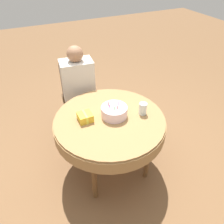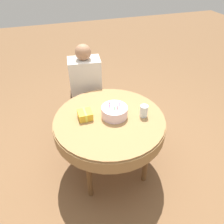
# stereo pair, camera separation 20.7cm
# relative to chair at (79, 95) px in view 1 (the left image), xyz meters

# --- Properties ---
(ground_plane) EXTENTS (12.00, 12.00, 0.00)m
(ground_plane) POSITION_rel_chair_xyz_m (0.06, -0.84, -0.49)
(ground_plane) COLOR brown
(dining_table) EXTENTS (1.09, 1.09, 0.70)m
(dining_table) POSITION_rel_chair_xyz_m (0.06, -0.84, 0.12)
(dining_table) COLOR #9E7547
(dining_table) RESTS_ON ground_plane
(chair) EXTENTS (0.46, 0.46, 0.90)m
(chair) POSITION_rel_chair_xyz_m (0.00, 0.00, 0.00)
(chair) COLOR #4C331E
(chair) RESTS_ON ground_plane
(person) EXTENTS (0.40, 0.37, 1.17)m
(person) POSITION_rel_chair_xyz_m (-0.01, -0.09, 0.21)
(person) COLOR #9E7051
(person) RESTS_ON ground_plane
(birthday_cake) EXTENTS (0.25, 0.25, 0.14)m
(birthday_cake) POSITION_rel_chair_xyz_m (0.12, -0.82, 0.26)
(birthday_cake) COLOR silver
(birthday_cake) RESTS_ON dining_table
(drinking_glass) EXTENTS (0.08, 0.08, 0.12)m
(drinking_glass) POSITION_rel_chair_xyz_m (0.38, -0.91, 0.27)
(drinking_glass) COLOR silver
(drinking_glass) RESTS_ON dining_table
(gift_box) EXTENTS (0.13, 0.14, 0.08)m
(gift_box) POSITION_rel_chair_xyz_m (-0.16, -0.77, 0.25)
(gift_box) COLOR gold
(gift_box) RESTS_ON dining_table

